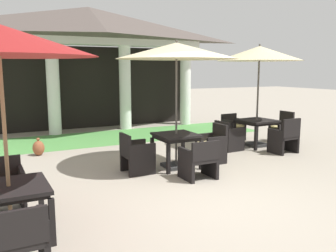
# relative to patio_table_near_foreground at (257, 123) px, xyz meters

# --- Properties ---
(ground_plane) EXTENTS (60.00, 60.00, 0.00)m
(ground_plane) POSITION_rel_patio_table_near_foreground_xyz_m (-3.50, -3.03, -0.65)
(ground_plane) COLOR #9E9384
(background_pavilion) EXTENTS (8.70, 2.92, 4.21)m
(background_pavilion) POSITION_rel_patio_table_near_foreground_xyz_m (-3.50, 4.61, 2.63)
(background_pavilion) COLOR white
(background_pavilion) RESTS_ON ground
(lawn_strip) EXTENTS (10.50, 2.48, 0.01)m
(lawn_strip) POSITION_rel_patio_table_near_foreground_xyz_m (-3.50, 3.12, -0.65)
(lawn_strip) COLOR #519347
(lawn_strip) RESTS_ON ground
(patio_table_near_foreground) EXTENTS (0.99, 0.99, 0.75)m
(patio_table_near_foreground) POSITION_rel_patio_table_near_foreground_xyz_m (0.00, 0.00, 0.00)
(patio_table_near_foreground) COLOR black
(patio_table_near_foreground) RESTS_ON ground
(patio_umbrella_near_foreground) EXTENTS (2.34, 2.34, 2.84)m
(patio_umbrella_near_foreground) POSITION_rel_patio_table_near_foreground_xyz_m (-0.00, -0.00, 1.90)
(patio_umbrella_near_foreground) COLOR #2D2D2D
(patio_umbrella_near_foreground) RESTS_ON ground
(patio_chair_near_foreground_south) EXTENTS (0.65, 0.57, 0.92)m
(patio_chair_near_foreground_south) POSITION_rel_patio_table_near_foreground_xyz_m (0.06, -1.02, -0.23)
(patio_chair_near_foreground_south) COLOR black
(patio_chair_near_foreground_south) RESTS_ON ground
(patio_chair_near_foreground_north) EXTENTS (0.63, 0.54, 0.79)m
(patio_chair_near_foreground_north) POSITION_rel_patio_table_near_foreground_xyz_m (-0.06, 1.01, -0.26)
(patio_chair_near_foreground_north) COLOR black
(patio_chair_near_foreground_north) RESTS_ON ground
(patio_chair_near_foreground_east) EXTENTS (0.53, 0.57, 0.92)m
(patio_chair_near_foreground_east) POSITION_rel_patio_table_near_foreground_xyz_m (1.02, 0.06, -0.24)
(patio_chair_near_foreground_east) COLOR black
(patio_chair_near_foreground_east) RESTS_ON ground
(patio_chair_near_foreground_west) EXTENTS (0.60, 0.64, 0.79)m
(patio_chair_near_foreground_west) POSITION_rel_patio_table_near_foreground_xyz_m (-1.02, -0.06, -0.27)
(patio_chair_near_foreground_west) COLOR black
(patio_chair_near_foreground_west) RESTS_ON ground
(patio_table_mid_left) EXTENTS (0.95, 0.95, 0.70)m
(patio_table_mid_left) POSITION_rel_patio_table_near_foreground_xyz_m (-6.58, -3.01, -0.04)
(patio_table_mid_left) COLOR black
(patio_table_mid_left) RESTS_ON ground
(patio_chair_mid_left_south) EXTENTS (0.58, 0.52, 0.82)m
(patio_chair_mid_left_south) POSITION_rel_patio_table_near_foreground_xyz_m (-6.57, -4.01, -0.25)
(patio_chair_mid_left_south) COLOR black
(patio_chair_mid_left_south) RESTS_ON ground
(patio_chair_mid_left_north) EXTENTS (0.55, 0.59, 0.81)m
(patio_chair_mid_left_north) POSITION_rel_patio_table_near_foreground_xyz_m (-6.59, -2.01, -0.25)
(patio_chair_mid_left_north) COLOR black
(patio_chair_mid_left_north) RESTS_ON ground
(patio_table_mid_right) EXTENTS (0.87, 0.87, 0.75)m
(patio_table_mid_right) POSITION_rel_patio_table_near_foreground_xyz_m (-3.09, -0.95, -0.00)
(patio_table_mid_right) COLOR black
(patio_table_mid_right) RESTS_ON ground
(patio_umbrella_mid_right) EXTENTS (2.59, 2.59, 2.77)m
(patio_umbrella_mid_right) POSITION_rel_patio_table_near_foreground_xyz_m (-3.09, -0.95, 1.86)
(patio_umbrella_mid_right) COLOR #2D2D2D
(patio_umbrella_mid_right) RESTS_ON ground
(patio_chair_mid_right_south) EXTENTS (0.63, 0.58, 0.79)m
(patio_chair_mid_right_south) POSITION_rel_patio_table_near_foreground_xyz_m (-3.08, -1.91, -0.27)
(patio_chair_mid_right_south) COLOR black
(patio_chair_mid_right_south) RESTS_ON ground
(patio_chair_mid_right_west) EXTENTS (0.59, 0.58, 0.84)m
(patio_chair_mid_right_west) POSITION_rel_patio_table_near_foreground_xyz_m (-4.04, -0.96, -0.26)
(patio_chair_mid_right_west) COLOR black
(patio_chair_mid_right_west) RESTS_ON ground
(patio_chair_mid_right_east) EXTENTS (0.55, 0.56, 0.89)m
(patio_chair_mid_right_east) POSITION_rel_patio_table_near_foreground_xyz_m (-2.13, -0.95, -0.25)
(patio_chair_mid_right_east) COLOR black
(patio_chair_mid_right_east) RESTS_ON ground
(terracotta_urn) EXTENTS (0.29, 0.29, 0.45)m
(terracotta_urn) POSITION_rel_patio_table_near_foreground_xyz_m (-5.66, 1.59, -0.46)
(terracotta_urn) COLOR brown
(terracotta_urn) RESTS_ON ground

